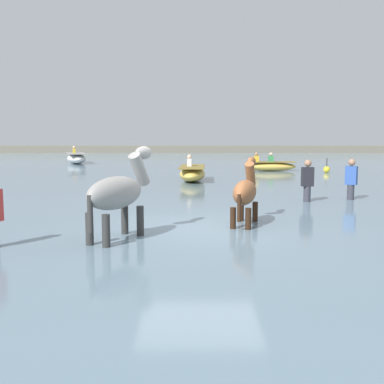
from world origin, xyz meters
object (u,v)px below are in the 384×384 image
Objects in this scene: horse_trailing_grey at (118,195)px; person_spectator_far at (351,185)px; horse_lead_chestnut at (245,194)px; boat_near_port at (192,173)px; channel_buoy at (327,169)px; person_wading_close at (307,187)px; boat_distant_east at (270,166)px; boat_mid_channel at (76,158)px.

person_spectator_far is (5.96, 5.19, -0.37)m from horse_trailing_grey.
horse_lead_chestnut reaches higher than boat_near_port.
boat_near_port is 7.93m from channel_buoy.
channel_buoy is at bearing 67.42° from horse_lead_chestnut.
person_wading_close is at bearing 46.09° from horse_trailing_grey.
person_wading_close is (-0.87, -11.36, 0.17)m from boat_distant_east.
boat_mid_channel reaches higher than boat_distant_east.
boat_near_port is at bearing 82.90° from horse_trailing_grey.
boat_near_port is at bearing 129.70° from person_spectator_far.
boat_mid_channel is 16.39m from channel_buoy.
channel_buoy is at bearing 61.61° from horse_trailing_grey.
horse_trailing_grey is 0.58× the size of boat_mid_channel.
boat_mid_channel is 1.35× the size of boat_distant_east.
horse_lead_chestnut is at bearing -112.58° from channel_buoy.
horse_trailing_grey is at bearing -138.98° from person_spectator_far.
person_spectator_far reaches higher than boat_distant_east.
boat_distant_east is 11.40m from person_wading_close.
boat_near_port is at bearing -148.14° from channel_buoy.
person_wading_close reaches higher than boat_near_port.
boat_mid_channel reaches higher than boat_near_port.
boat_distant_east is at bearing -28.89° from boat_mid_channel.
horse_lead_chestnut reaches higher than boat_mid_channel.
horse_trailing_grey reaches higher than person_wading_close.
boat_mid_channel is at bearing 105.73° from horse_trailing_grey.
horse_lead_chestnut reaches higher than person_spectator_far.
horse_trailing_grey reaches higher than horse_lead_chestnut.
boat_mid_channel is 14.18m from boat_near_port.
horse_lead_chestnut is 14.67m from channel_buoy.
boat_distant_east reaches higher than channel_buoy.
person_spectator_far is (0.51, -10.93, 0.17)m from boat_distant_east.
boat_near_port is (-4.11, -5.36, 0.05)m from boat_distant_east.
channel_buoy is (8.08, 14.95, -0.64)m from horse_trailing_grey.
boat_mid_channel is at bearing 151.94° from channel_buoy.
horse_trailing_grey reaches higher than channel_buoy.
channel_buoy is (6.74, 4.19, -0.14)m from boat_near_port.
horse_lead_chestnut is at bearing -132.90° from person_spectator_far.
channel_buoy is at bearing 71.06° from person_wading_close.
person_spectator_far is at bearing -50.30° from boat_near_port.
boat_near_port is 3.90× the size of channel_buoy.
horse_trailing_grey is 7.91m from person_spectator_far.
horse_trailing_grey is (-2.45, -1.41, 0.16)m from horse_lead_chestnut.
boat_mid_channel is 2.24× the size of person_wading_close.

